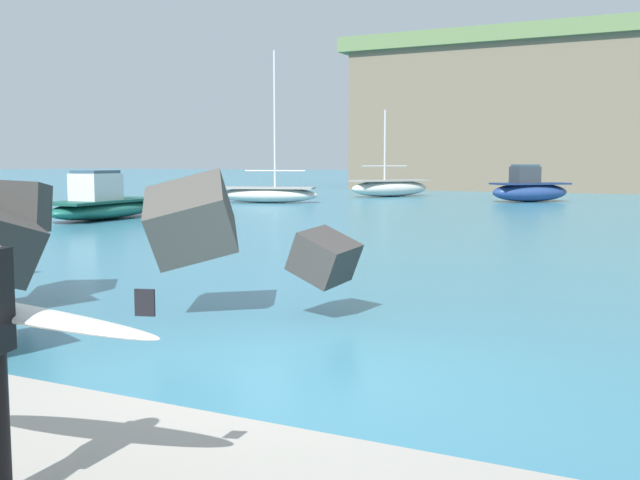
{
  "coord_description": "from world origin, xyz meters",
  "views": [
    {
      "loc": [
        3.64,
        -6.55,
        2.23
      ],
      "look_at": [
        0.03,
        0.5,
        1.4
      ],
      "focal_mm": 41.84,
      "sensor_mm": 36.0,
      "label": 1
    }
  ],
  "objects_px": {
    "boat_near_centre": "(102,204)",
    "boat_near_right": "(390,188)",
    "boat_near_left": "(529,189)",
    "boat_mid_right": "(268,193)"
  },
  "relations": [
    {
      "from": "boat_near_right",
      "to": "boat_mid_right",
      "type": "bearing_deg",
      "value": -108.07
    },
    {
      "from": "boat_near_centre",
      "to": "boat_near_right",
      "type": "xyz_separation_m",
      "value": [
        2.86,
        23.24,
        0.0
      ]
    },
    {
      "from": "boat_mid_right",
      "to": "boat_near_centre",
      "type": "bearing_deg",
      "value": -88.25
    },
    {
      "from": "boat_near_right",
      "to": "boat_near_centre",
      "type": "bearing_deg",
      "value": -97.01
    },
    {
      "from": "boat_near_centre",
      "to": "boat_near_right",
      "type": "bearing_deg",
      "value": 82.99
    },
    {
      "from": "boat_near_left",
      "to": "boat_mid_right",
      "type": "relative_size",
      "value": 0.56
    },
    {
      "from": "boat_near_right",
      "to": "boat_mid_right",
      "type": "xyz_separation_m",
      "value": [
        -3.26,
        -10.0,
        -0.08
      ]
    },
    {
      "from": "boat_near_centre",
      "to": "boat_mid_right",
      "type": "bearing_deg",
      "value": 91.75
    },
    {
      "from": "boat_near_centre",
      "to": "boat_near_right",
      "type": "height_order",
      "value": "boat_near_right"
    },
    {
      "from": "boat_near_left",
      "to": "boat_near_right",
      "type": "xyz_separation_m",
      "value": [
        -9.42,
        2.37,
        -0.11
      ]
    }
  ]
}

